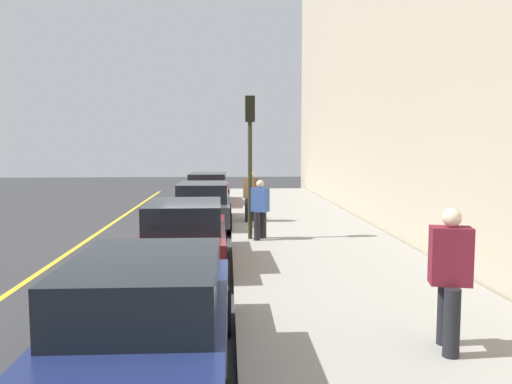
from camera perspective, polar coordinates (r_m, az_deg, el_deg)
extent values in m
plane|color=#333335|center=(16.61, -6.30, -4.27)|extent=(56.00, 56.00, 0.00)
cube|color=gray|center=(16.75, 5.07, -3.92)|extent=(28.00, 4.60, 0.15)
cube|color=gold|center=(17.08, -17.11, -4.19)|extent=(28.00, 0.14, 0.01)
cube|color=white|center=(21.66, -3.73, -1.72)|extent=(4.58, 0.56, 0.22)
cylinder|color=black|center=(7.75, -16.54, -13.18)|extent=(0.64, 0.22, 0.64)
cylinder|color=black|center=(7.54, -3.68, -13.50)|extent=(0.64, 0.22, 0.64)
cube|color=navy|center=(6.20, -11.96, -15.17)|extent=(4.55, 1.83, 0.64)
cube|color=black|center=(5.80, -12.44, -10.20)|extent=(2.37, 1.62, 0.60)
cylinder|color=black|center=(12.92, -11.37, -5.65)|extent=(0.64, 0.23, 0.64)
cylinder|color=black|center=(12.81, -3.86, -5.64)|extent=(0.64, 0.23, 0.64)
cylinder|color=black|center=(10.33, -13.23, -8.45)|extent=(0.64, 0.23, 0.64)
cylinder|color=black|center=(10.20, -3.76, -8.49)|extent=(0.64, 0.23, 0.64)
cube|color=maroon|center=(11.48, -8.04, -5.59)|extent=(4.34, 1.87, 0.64)
cube|color=black|center=(11.16, -8.16, -2.67)|extent=(2.27, 1.64, 0.60)
cylinder|color=black|center=(18.57, -8.38, -2.28)|extent=(0.64, 0.22, 0.64)
cylinder|color=black|center=(18.50, -3.19, -2.26)|extent=(0.64, 0.22, 0.64)
cylinder|color=black|center=(15.83, -9.25, -3.60)|extent=(0.64, 0.22, 0.64)
cylinder|color=black|center=(15.75, -3.14, -3.59)|extent=(0.64, 0.22, 0.64)
cube|color=#383A3D|center=(17.10, -5.99, -1.98)|extent=(4.48, 1.82, 0.64)
cube|color=black|center=(16.81, -6.04, 0.02)|extent=(2.33, 1.61, 0.60)
cylinder|color=black|center=(24.60, -7.19, -0.42)|extent=(0.64, 0.23, 0.64)
cylinder|color=black|center=(24.51, -3.27, -0.41)|extent=(0.64, 0.23, 0.64)
cylinder|color=black|center=(21.75, -7.87, -1.17)|extent=(0.64, 0.23, 0.64)
cylinder|color=black|center=(21.65, -3.44, -1.16)|extent=(0.64, 0.23, 0.64)
cube|color=maroon|center=(23.08, -5.44, -0.10)|extent=(4.68, 1.90, 0.64)
cube|color=black|center=(22.80, -5.49, 1.40)|extent=(2.45, 1.65, 0.60)
cylinder|color=black|center=(17.12, -0.95, -2.08)|extent=(0.19, 0.19, 0.81)
cylinder|color=black|center=(17.42, -0.19, -1.95)|extent=(0.19, 0.19, 0.81)
cube|color=brown|center=(17.19, -0.57, 0.45)|extent=(0.52, 0.54, 0.69)
sphere|color=beige|center=(17.16, -0.57, 1.96)|extent=(0.22, 0.22, 0.22)
cylinder|color=black|center=(7.18, 20.67, -12.64)|extent=(0.20, 0.20, 0.86)
cylinder|color=black|center=(6.81, 21.33, -13.66)|extent=(0.20, 0.20, 0.86)
cube|color=maroon|center=(6.79, 21.21, -6.76)|extent=(0.41, 0.55, 0.73)
sphere|color=beige|center=(6.71, 21.35, -2.72)|extent=(0.24, 0.24, 0.24)
cylinder|color=black|center=(13.83, 0.11, -3.91)|extent=(0.18, 0.18, 0.78)
cylinder|color=black|center=(14.14, 0.82, -3.70)|extent=(0.18, 0.18, 0.78)
cube|color=#335193|center=(13.89, 0.47, -0.88)|extent=(0.48, 0.53, 0.66)
sphere|color=beige|center=(13.85, 0.47, 0.92)|extent=(0.21, 0.21, 0.21)
cylinder|color=#2D2D19|center=(13.93, -0.68, 1.28)|extent=(0.12, 0.12, 3.25)
cube|color=black|center=(13.93, -0.69, 9.41)|extent=(0.26, 0.26, 0.70)
sphere|color=red|center=(14.09, -0.72, 10.22)|extent=(0.14, 0.14, 0.14)
sphere|color=orange|center=(14.08, -0.72, 9.33)|extent=(0.14, 0.14, 0.14)
sphere|color=green|center=(14.06, -0.71, 8.43)|extent=(0.14, 0.14, 0.14)
cube|color=#471E19|center=(17.81, -0.37, -2.30)|extent=(0.34, 0.22, 0.50)
cylinder|color=#4C4C4C|center=(17.76, -0.37, -0.93)|extent=(0.03, 0.03, 0.36)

